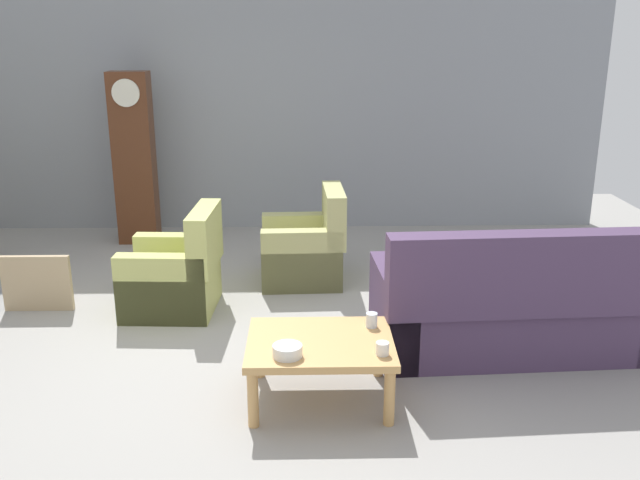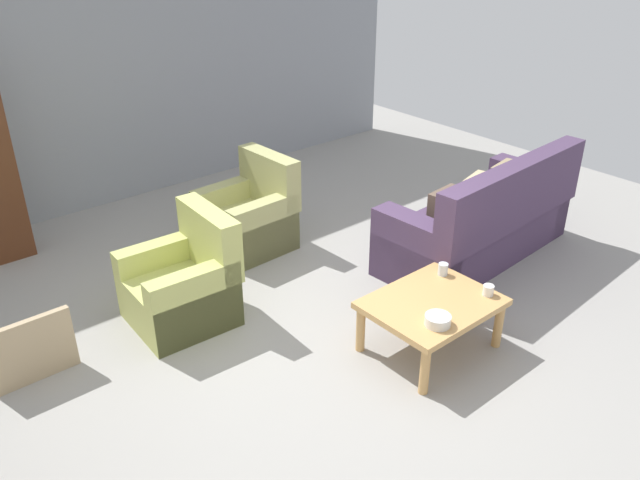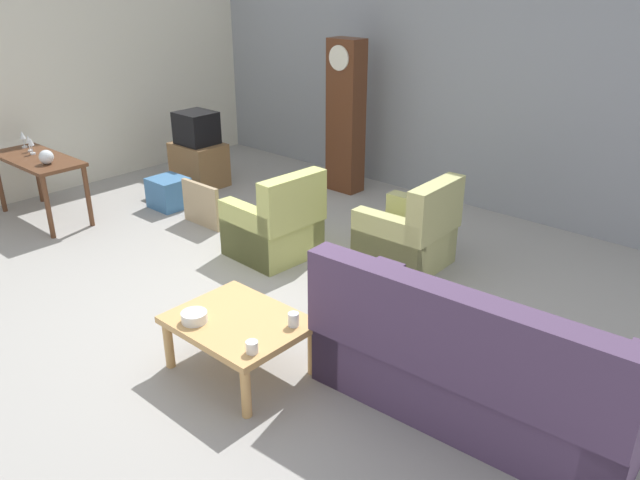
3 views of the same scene
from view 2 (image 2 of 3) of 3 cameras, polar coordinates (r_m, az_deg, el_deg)
ground_plane at (r=5.17m, az=-1.41°, el=-8.84°), size 10.40×10.40×0.00m
garage_door_wall at (r=7.48m, az=-19.81°, el=14.69°), size 8.40×0.16×3.20m
couch_floral at (r=6.37m, az=14.09°, el=1.48°), size 2.15×1.00×1.04m
armchair_olive_near at (r=5.37m, az=-11.97°, el=-4.03°), size 0.83×0.80×0.92m
armchair_olive_far at (r=6.42m, az=-6.27°, el=1.93°), size 0.82×0.79×0.92m
coffee_table_wood at (r=4.95m, az=9.86°, el=-5.92°), size 0.96×0.76×0.43m
framed_picture_leaning at (r=5.08m, az=-24.11°, el=-8.92°), size 0.60×0.05×0.50m
cup_white_porcelain at (r=5.05m, az=14.67°, el=-4.32°), size 0.08×0.08×0.08m
cup_blue_rimmed at (r=5.24m, az=10.83°, el=-2.56°), size 0.08×0.08×0.10m
bowl_white_stacked at (r=4.64m, az=10.38°, el=-7.00°), size 0.19×0.19×0.07m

